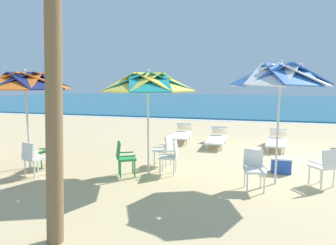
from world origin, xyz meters
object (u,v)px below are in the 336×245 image
Objects in this scene: sun_lounger_3 at (182,134)px; beach_umbrella_2 at (25,82)px; beach_umbrella_0 at (280,76)px; sun_lounger_2 at (217,138)px; palm_tree_2 at (47,34)px; plastic_chair_4 at (165,148)px; plastic_chair_3 at (124,156)px; sun_lounger_1 at (277,140)px; plastic_chair_5 at (53,150)px; plastic_chair_0 at (254,167)px; beach_umbrella_1 at (148,83)px; plastic_chair_2 at (171,155)px; cooler_box at (281,165)px; plastic_chair_6 at (33,157)px; plastic_chair_1 at (325,165)px.

beach_umbrella_2 is at bearing -122.96° from sun_lounger_3.
beach_umbrella_0 is 4.84m from sun_lounger_2.
beach_umbrella_0 is 4.84m from palm_tree_2.
plastic_chair_4 is at bearing 18.98° from beach_umbrella_2.
plastic_chair_3 reaches higher than sun_lounger_1.
plastic_chair_5 is 0.40× the size of sun_lounger_2.
sun_lounger_3 is at bearing 57.04° from beach_umbrella_2.
plastic_chair_0 is 0.33× the size of beach_umbrella_1.
cooler_box is (2.74, 0.85, -0.30)m from plastic_chair_2.
plastic_chair_6 is at bearing -163.81° from plastic_chair_3.
plastic_chair_4 is 3.11m from cooler_box.
palm_tree_2 reaches higher than beach_umbrella_0.
plastic_chair_2 is at bearing -101.27° from sun_lounger_2.
sun_lounger_1 is (3.95, 4.39, -0.22)m from plastic_chair_3.
plastic_chair_2 is 0.39× the size of sun_lounger_1.
beach_umbrella_2 is 8.31m from sun_lounger_1.
beach_umbrella_2 is at bearing -161.02° from plastic_chair_4.
plastic_chair_1 is 0.39× the size of sun_lounger_3.
beach_umbrella_2 is (-7.43, -0.50, 1.85)m from plastic_chair_1.
plastic_chair_1 is at bearing 21.30° from plastic_chair_0.
plastic_chair_0 is 3.13m from plastic_chair_3.
beach_umbrella_1 is 3.37m from palm_tree_2.
cooler_box is at bearing 77.96° from beach_umbrella_0.
beach_umbrella_1 reaches higher than plastic_chair_5.
plastic_chair_0 is at bearing -16.41° from plastic_chair_2.
beach_umbrella_1 is 5.29× the size of cooler_box.
beach_umbrella_1 is 5.10m from sun_lounger_3.
plastic_chair_1 is 0.33× the size of beach_umbrella_1.
beach_umbrella_0 reaches higher than sun_lounger_2.
plastic_chair_2 is at bearing 29.13° from beach_umbrella_1.
sun_lounger_2 is at bearing 77.89° from palm_tree_2.
plastic_chair_4 is at bearing 169.77° from plastic_chair_1.
plastic_chair_6 reaches higher than cooler_box.
plastic_chair_5 is at bearing 176.60° from plastic_chair_0.
beach_umbrella_1 is at bearing 0.08° from plastic_chair_5.
cooler_box is (5.99, 1.96, -0.30)m from plastic_chair_6.
beach_umbrella_1 is at bearing -87.80° from sun_lounger_3.
sun_lounger_2 is (1.27, 4.12, -2.03)m from beach_umbrella_1.
beach_umbrella_1 reaches higher than sun_lounger_3.
beach_umbrella_2 is 1.95m from plastic_chair_5.
plastic_chair_4 is at bearing -135.09° from sun_lounger_1.
plastic_chair_1 and plastic_chair_4 have the same top height.
cooler_box is (6.60, 1.36, -2.14)m from beach_umbrella_2.
plastic_chair_3 reaches higher than cooler_box.
cooler_box is (0.20, 0.96, -2.26)m from beach_umbrella_0.
plastic_chair_2 is (-2.04, 0.60, 0.00)m from plastic_chair_0.
plastic_chair_6 is at bearing -140.64° from sun_lounger_1.
palm_tree_2 is (2.43, -2.45, 2.50)m from plastic_chair_6.
sun_lounger_1 is (6.15, 4.20, -0.22)m from plastic_chair_5.
plastic_chair_5 is at bearing -119.07° from sun_lounger_3.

